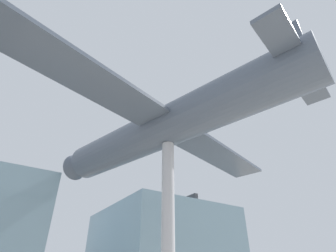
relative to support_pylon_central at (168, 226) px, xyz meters
The scene contains 2 objects.
support_pylon_central is the anchor object (origin of this frame).
suspended_airplane 4.99m from the support_pylon_central, 105.96° to the left, with size 18.33×16.47×3.39m.
Camera 1 is at (-6.42, -9.85, 1.86)m, focal length 28.00 mm.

